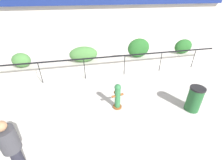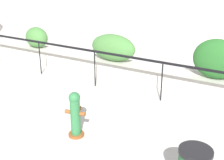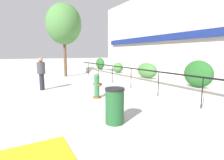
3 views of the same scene
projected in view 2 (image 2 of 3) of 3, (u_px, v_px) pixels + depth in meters
The scene contains 6 objects.
planter_wall_low at pixel (112, 67), 10.48m from camera, with size 18.00×0.70×0.50m, color #B7B2A8.
fence_railing_segment at pixel (95, 55), 9.29m from camera, with size 15.00×0.05×1.15m.
hedge_bush_1 at pixel (37, 37), 11.65m from camera, with size 0.91×0.65×0.78m, color #427538.
hedge_bush_2 at pixel (113, 48), 10.19m from camera, with size 1.57×0.65×0.90m, color #427538.
hedge_bush_3 at pixel (217, 59), 8.70m from camera, with size 1.34×0.64×1.16m, color #235B23.
fire_hydrant at pixel (75, 114), 6.87m from camera, with size 0.48×0.46×1.08m.
Camera 2 is at (4.68, -2.66, 3.88)m, focal length 50.00 mm.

